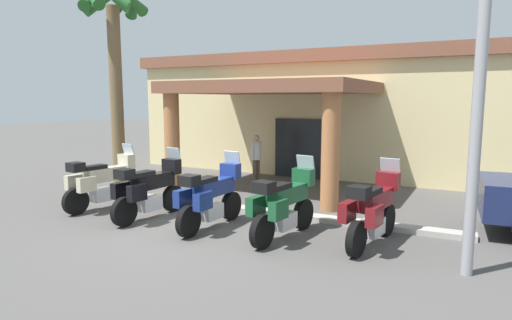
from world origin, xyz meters
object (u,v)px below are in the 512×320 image
at_px(motorcycle_maroon, 373,210).
at_px(pedestrian, 256,156).
at_px(motorcycle_green, 284,205).
at_px(motorcycle_blue, 210,197).
at_px(motel_building, 325,112).
at_px(motorcycle_black, 149,190).
at_px(palm_tree_roadside, 114,41).
at_px(motorcycle_cream, 102,182).

xyz_separation_m(motorcycle_maroon, pedestrian, (-4.69, 4.67, 0.23)).
xyz_separation_m(motorcycle_green, motorcycle_maroon, (1.70, 0.32, 0.00)).
relative_size(motorcycle_maroon, pedestrian, 1.36).
bearing_deg(motorcycle_blue, motorcycle_maroon, -78.97).
distance_m(motel_building, motorcycle_maroon, 9.92).
bearing_deg(pedestrian, motorcycle_black, 91.93).
bearing_deg(palm_tree_roadside, motel_building, 57.91).
distance_m(motorcycle_green, pedestrian, 5.83).
bearing_deg(motel_building, motorcycle_blue, -85.86).
height_order(motorcycle_cream, palm_tree_roadside, palm_tree_roadside).
relative_size(motel_building, motorcycle_maroon, 6.60).
bearing_deg(pedestrian, motorcycle_green, 127.47).
relative_size(motorcycle_cream, motorcycle_blue, 0.99).
distance_m(motorcycle_cream, motorcycle_black, 1.71).
height_order(motorcycle_cream, motorcycle_blue, same).
xyz_separation_m(pedestrian, palm_tree_roadside, (-3.44, -2.67, 3.58)).
relative_size(motel_building, motorcycle_cream, 6.60).
bearing_deg(motel_building, motorcycle_maroon, -65.53).
height_order(motorcycle_green, palm_tree_roadside, palm_tree_roadside).
bearing_deg(motorcycle_maroon, motel_building, 32.72).
xyz_separation_m(motorcycle_black, palm_tree_roadside, (-3.04, 2.32, 3.81)).
xyz_separation_m(motel_building, palm_tree_roadside, (-4.43, -7.07, 2.23)).
xyz_separation_m(motorcycle_blue, pedestrian, (-1.30, 5.02, 0.23)).
bearing_deg(pedestrian, motorcycle_cream, 72.70).
height_order(motorcycle_black, motorcycle_blue, same).
bearing_deg(palm_tree_roadside, motorcycle_cream, -57.18).
xyz_separation_m(motorcycle_black, motorcycle_blue, (1.70, -0.03, 0.00)).
xyz_separation_m(motorcycle_cream, motorcycle_black, (1.70, -0.24, 0.00)).
height_order(motorcycle_blue, pedestrian, pedestrian).
relative_size(motorcycle_black, motorcycle_maroon, 1.01).
bearing_deg(motorcycle_maroon, motorcycle_cream, 101.19).
height_order(motorcycle_black, motorcycle_maroon, same).
relative_size(motel_building, motorcycle_black, 6.56).
bearing_deg(palm_tree_roadside, pedestrian, 37.77).
distance_m(motorcycle_blue, pedestrian, 5.19).
relative_size(motel_building, motorcycle_blue, 6.56).
bearing_deg(motorcycle_blue, palm_tree_roadside, 68.74).
bearing_deg(motorcycle_blue, pedestrian, 19.65).
height_order(motorcycle_cream, motorcycle_maroon, same).
bearing_deg(motorcycle_cream, motorcycle_blue, -84.10).
xyz_separation_m(motorcycle_cream, palm_tree_roadside, (-1.35, 2.09, 3.81)).
bearing_deg(palm_tree_roadside, motorcycle_green, -19.87).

